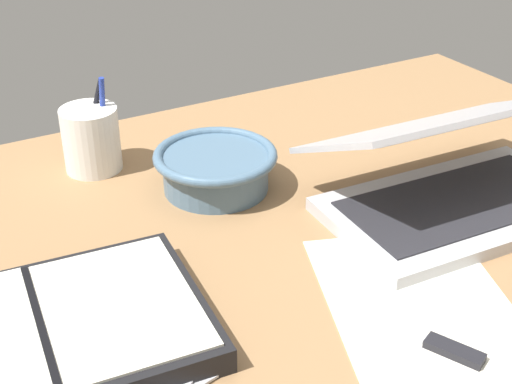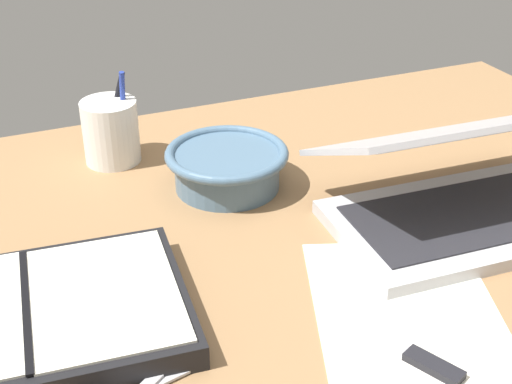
# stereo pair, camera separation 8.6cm
# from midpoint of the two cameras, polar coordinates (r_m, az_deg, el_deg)

# --- Properties ---
(desk_top) EXTENTS (1.40, 1.00, 0.02)m
(desk_top) POSITION_cam_midpoint_polar(r_m,az_deg,el_deg) (0.86, -1.06, -6.38)
(desk_top) COLOR #936D47
(desk_top) RESTS_ON ground
(laptop) EXTENTS (0.37, 0.27, 0.16)m
(laptop) POSITION_cam_midpoint_polar(r_m,az_deg,el_deg) (0.97, 13.10, 1.06)
(laptop) COLOR #B7B7BC
(laptop) RESTS_ON desk_top
(bowl) EXTENTS (0.17, 0.17, 0.06)m
(bowl) POSITION_cam_midpoint_polar(r_m,az_deg,el_deg) (1.00, -5.71, 1.89)
(bowl) COLOR slate
(bowl) RESTS_ON desk_top
(pen_cup) EXTENTS (0.08, 0.08, 0.14)m
(pen_cup) POSITION_cam_midpoint_polar(r_m,az_deg,el_deg) (1.09, -15.28, 4.08)
(pen_cup) COLOR white
(pen_cup) RESTS_ON desk_top
(planner) EXTENTS (0.35, 0.26, 0.03)m
(planner) POSITION_cam_midpoint_polar(r_m,az_deg,el_deg) (0.78, -19.87, -10.89)
(planner) COLOR black
(planner) RESTS_ON desk_top
(paper_sheet_front) EXTENTS (0.29, 0.35, 0.00)m
(paper_sheet_front) POSITION_cam_midpoint_polar(r_m,az_deg,el_deg) (0.80, 10.09, -9.20)
(paper_sheet_front) COLOR silver
(paper_sheet_front) RESTS_ON desk_top
(usb_drive) EXTENTS (0.05, 0.07, 0.01)m
(usb_drive) POSITION_cam_midpoint_polar(r_m,az_deg,el_deg) (0.75, 12.18, -12.41)
(usb_drive) COLOR black
(usb_drive) RESTS_ON desk_top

